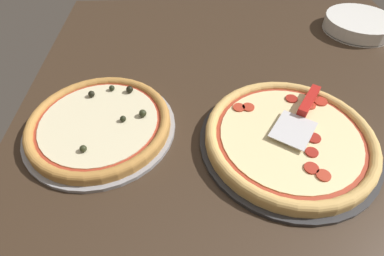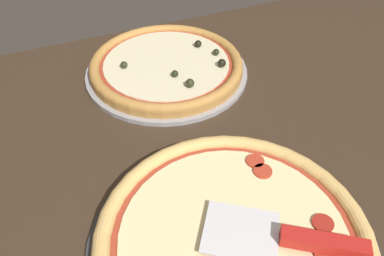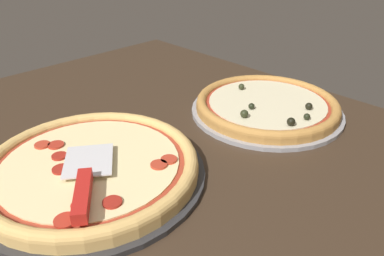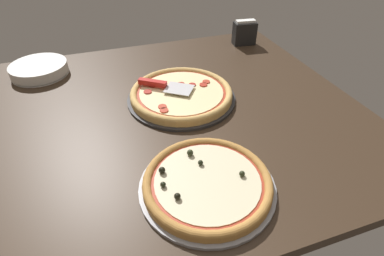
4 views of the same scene
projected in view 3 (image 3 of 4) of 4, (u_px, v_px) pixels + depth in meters
ground_plane at (150, 195)px, 66.83cm from camera, size 144.89×123.94×3.60cm
pizza_pan_front at (92, 175)px, 68.15cm from camera, size 41.20×41.20×1.00cm
pizza_front at (91, 166)px, 67.16cm from camera, size 38.73×38.73×3.17cm
pizza_pan_back at (266, 111)px, 91.40cm from camera, size 36.47×36.47×1.00cm
pizza_back at (267, 104)px, 90.51cm from camera, size 34.29×34.29×3.78cm
serving_spatula at (84, 184)px, 58.68cm from camera, size 20.40×16.50×2.00cm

